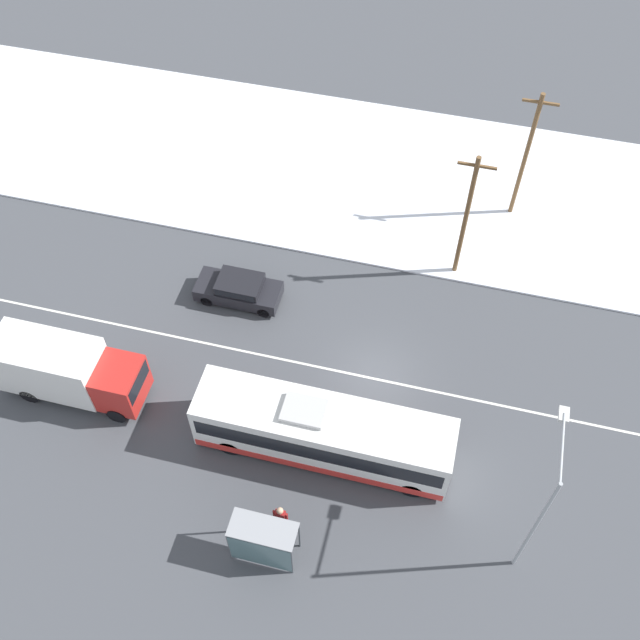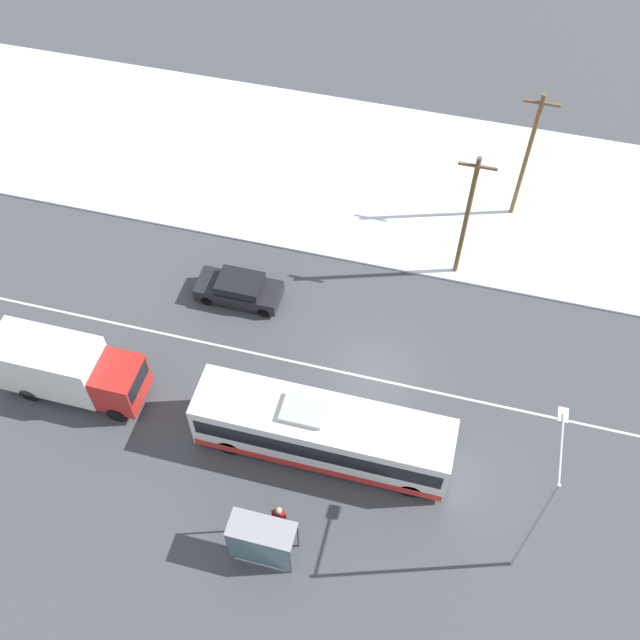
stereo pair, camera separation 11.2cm
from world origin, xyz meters
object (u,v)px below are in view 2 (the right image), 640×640
object	(u,v)px
box_truck	(67,368)
bus_shelter	(260,542)
city_bus	(322,432)
pedestrian_at_stop	(279,516)
streetlamp	(541,501)
utility_pole_roadside	(467,217)
sedan_car	(239,288)
utility_pole_snowlot	(527,156)

from	to	relation	value
box_truck	bus_shelter	bearing A→B (deg)	-26.83
bus_shelter	city_bus	bearing A→B (deg)	77.99
pedestrian_at_stop	bus_shelter	world-z (taller)	bus_shelter
streetlamp	utility_pole_roadside	size ratio (longest dim) A/B	0.97
bus_shelter	box_truck	bearing A→B (deg)	153.17
pedestrian_at_stop	streetlamp	size ratio (longest dim) A/B	0.24
sedan_car	bus_shelter	bearing A→B (deg)	111.93
city_bus	pedestrian_at_stop	distance (m)	4.00
sedan_car	utility_pole_snowlot	size ratio (longest dim) A/B	0.54
sedan_car	utility_pole_roadside	xyz separation A→B (m)	(10.43, 4.54, 3.29)
bus_shelter	utility_pole_roadside	distance (m)	18.15
city_bus	utility_pole_snowlot	distance (m)	18.41
bus_shelter	utility_pole_snowlot	distance (m)	23.75
city_bus	box_truck	size ratio (longest dim) A/B	1.64
box_truck	sedan_car	size ratio (longest dim) A/B	1.57
city_bus	utility_pole_roadside	distance (m)	12.83
streetlamp	utility_pole_roadside	bearing A→B (deg)	107.48
pedestrian_at_stop	bus_shelter	size ratio (longest dim) A/B	0.67
city_bus	bus_shelter	distance (m)	5.45
pedestrian_at_stop	utility_pole_roadside	xyz separation A→B (m)	(5.02, 15.74, 2.99)
pedestrian_at_stop	utility_pole_roadside	world-z (taller)	utility_pole_roadside
bus_shelter	pedestrian_at_stop	bearing A→B (deg)	77.52
sedan_car	bus_shelter	size ratio (longest dim) A/B	1.63
sedan_car	utility_pole_snowlot	bearing A→B (deg)	-143.12
box_truck	utility_pole_roadside	bearing A→B (deg)	35.77
sedan_car	streetlamp	world-z (taller)	streetlamp
utility_pole_snowlot	box_truck	bearing A→B (deg)	-138.00
city_bus	streetlamp	xyz separation A→B (m)	(8.70, -2.43, 3.25)
pedestrian_at_stop	bus_shelter	distance (m)	1.59
box_truck	utility_pole_roadside	size ratio (longest dim) A/B	0.87
box_truck	utility_pole_snowlot	xyz separation A→B (m)	(18.65, 16.79, 2.40)
streetlamp	utility_pole_snowlot	bearing A→B (deg)	96.05
pedestrian_at_stop	streetlamp	bearing A→B (deg)	8.74
sedan_car	city_bus	bearing A→B (deg)	130.41
city_bus	streetlamp	distance (m)	9.60
bus_shelter	utility_pole_roadside	size ratio (longest dim) A/B	0.34
box_truck	pedestrian_at_stop	distance (m)	11.93
city_bus	sedan_car	bearing A→B (deg)	130.41
box_truck	sedan_car	xyz separation A→B (m)	(5.79, 7.14, -0.98)
streetlamp	box_truck	bearing A→B (deg)	172.85
city_bus	utility_pole_roadside	xyz separation A→B (m)	(4.21, 11.85, 2.52)
pedestrian_at_stop	bus_shelter	xyz separation A→B (m)	(-0.32, -1.44, 0.58)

